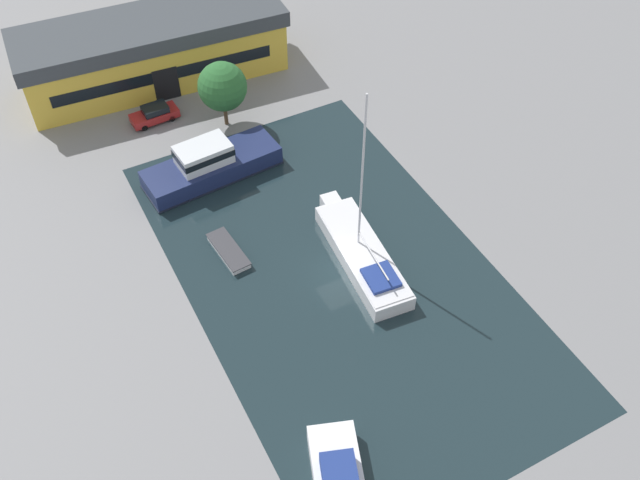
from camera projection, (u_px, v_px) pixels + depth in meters
ground_plane at (338, 273)px, 53.88m from camera, size 440.00×440.00×0.00m
water_canal at (338, 273)px, 53.88m from camera, size 21.79×38.04×0.01m
warehouse_building at (153, 50)px, 68.95m from camera, size 26.07×9.80×6.31m
quay_tree_near_building at (222, 87)px, 63.24m from camera, size 4.44×4.44×6.34m
parked_car at (155, 114)px, 65.94m from camera, size 4.47×2.03×1.61m
sailboat_moored at (362, 254)px, 54.20m from camera, size 4.26×12.60×15.01m
motor_cruiser at (210, 165)px, 60.42m from camera, size 12.09×4.82×3.49m
small_dinghy at (229, 251)px, 55.05m from camera, size 1.97×4.74×0.54m
cabin_boat at (338, 478)px, 41.93m from camera, size 4.93×7.10×2.56m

